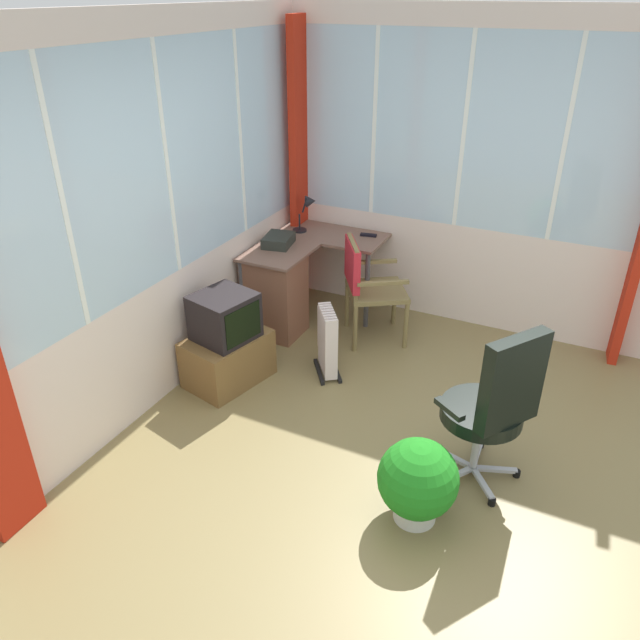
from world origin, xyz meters
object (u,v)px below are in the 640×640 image
Objects in this scene: wooden_armchair at (363,278)px; space_heater at (327,341)px; office_chair at (495,402)px; tv_on_stand at (227,344)px; desk at (280,289)px; tv_remote at (368,235)px; potted_plant at (418,481)px; desk_lamp at (308,208)px; paper_tray at (279,240)px.

wooden_armchair reaches higher than space_heater.
space_heater is at bearing 63.29° from office_chair.
tv_on_stand is at bearing 82.75° from office_chair.
wooden_armchair is at bearing -32.28° from tv_on_stand.
office_chair is at bearing -118.87° from desk.
tv_remote is 1.73m from tv_on_stand.
desk reaches higher than potted_plant.
tv_remote is (0.71, -0.54, 0.36)m from desk.
potted_plant is (-1.81, -1.10, -0.30)m from wooden_armchair.
wooden_armchair is at bearing -120.30° from desk_lamp.
desk_lamp is 0.30× the size of office_chair.
desk_lamp is 2.21× the size of tv_remote.
office_chair is at bearing -31.74° from potted_plant.
desk_lamp is at bearing 59.70° from wooden_armchair.
space_heater is (0.46, -0.64, -0.05)m from tv_on_stand.
potted_plant is (-0.47, 0.29, -0.34)m from office_chair.
tv_on_stand is at bearing -177.79° from desk_lamp.
space_heater is at bearing 176.21° from wooden_armchair.
desk is 1.53× the size of tv_on_stand.
desk is 3.85× the size of paper_tray.
office_chair is (-1.31, -2.19, -0.18)m from paper_tray.
tv_remote is at bearing 39.91° from office_chair.
desk is at bearing -177.04° from desk_lamp.
office_chair is (-1.78, -2.13, -0.34)m from desk_lamp.
office_chair reaches higher than desk_lamp.
paper_tray is 1.15m from tv_on_stand.
space_heater is (-1.14, -0.13, -0.48)m from tv_remote.
wooden_armchair reaches higher than tv_remote.
desk_lamp is 1.44m from space_heater.
potted_plant is (-2.25, -1.84, -0.68)m from desk_lamp.
space_heater is at bearing -146.49° from desk_lamp.
paper_tray reaches higher than tv_remote.
desk is 2.41m from office_chair.
wooden_armchair is 1.30m from tv_on_stand.
space_heater reaches higher than potted_plant.
tv_remote is at bearing 28.50° from potted_plant.
potted_plant is at bearing -133.19° from paper_tray.
potted_plant is (-1.19, -1.14, -0.00)m from space_heater.
wooden_armchair is 2.14m from potted_plant.
office_chair reaches higher than paper_tray.
office_chair reaches higher than space_heater.
wooden_armchair reaches higher than tv_on_stand.
desk is 7.69× the size of tv_remote.
tv_remote is 0.50× the size of paper_tray.
potted_plant is (-1.63, -1.81, -0.13)m from desk.
wooden_armchair is 1.21× the size of tv_on_stand.
paper_tray is at bearing 59.07° from office_chair.
office_chair is at bearing -116.71° from space_heater.
desk is at bearing 56.80° from space_heater.
paper_tray is at bearing 172.89° from desk_lamp.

